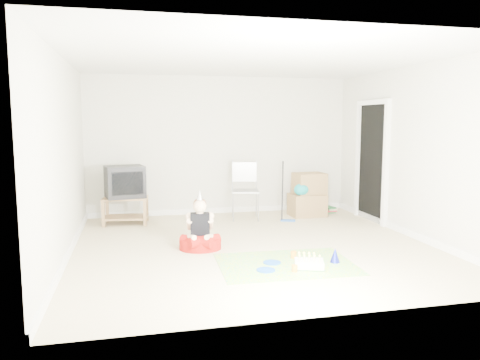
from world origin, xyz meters
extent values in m
plane|color=beige|center=(0.00, 0.00, 0.00)|extent=(5.00, 5.00, 0.00)
cube|color=black|center=(2.48, 1.20, 1.02)|extent=(0.02, 0.90, 2.05)
cube|color=olive|center=(-1.78, 1.88, 0.45)|extent=(0.79, 0.55, 0.03)
cube|color=olive|center=(-1.78, 1.88, 0.12)|extent=(0.79, 0.55, 0.03)
cube|color=olive|center=(-2.15, 1.71, 0.23)|extent=(0.06, 0.06, 0.47)
cube|color=olive|center=(-1.46, 1.64, 0.23)|extent=(0.06, 0.06, 0.47)
cube|color=olive|center=(-2.10, 2.12, 0.23)|extent=(0.06, 0.06, 0.47)
cube|color=olive|center=(-1.42, 2.04, 0.23)|extent=(0.06, 0.06, 0.47)
cube|color=black|center=(-1.78, 1.88, 0.74)|extent=(0.72, 0.63, 0.54)
cube|color=#98989D|center=(0.32, 1.80, 0.51)|extent=(0.55, 0.53, 0.03)
cylinder|color=#98989D|center=(0.10, 1.84, 0.53)|extent=(0.02, 0.02, 1.06)
cylinder|color=#98989D|center=(0.53, 1.77, 0.53)|extent=(0.02, 0.02, 1.06)
cube|color=#977549|center=(1.52, 1.84, 0.21)|extent=(0.64, 0.50, 0.41)
cube|color=#977549|center=(1.57, 1.87, 0.61)|extent=(0.58, 0.48, 0.39)
ellipsoid|color=#0C828A|center=(1.35, 1.69, 0.52)|extent=(0.28, 0.19, 0.22)
cube|color=#2255AD|center=(1.02, 1.46, 0.01)|extent=(0.28, 0.18, 0.03)
cylinder|color=black|center=(1.02, 1.46, 0.54)|extent=(0.14, 0.34, 1.03)
cube|color=#236934|center=(2.06, 2.05, 0.02)|extent=(0.22, 0.28, 0.03)
cube|color=#BD2835|center=(2.06, 2.05, 0.05)|extent=(0.21, 0.27, 0.03)
cube|color=#C8BE8D|center=(2.06, 2.05, 0.08)|extent=(0.22, 0.28, 0.03)
cube|color=#236934|center=(2.06, 2.05, 0.10)|extent=(0.23, 0.28, 0.03)
cylinder|color=#AC160F|center=(-0.76, 0.01, 0.08)|extent=(0.65, 0.65, 0.16)
cube|color=black|center=(-0.76, 0.01, 0.33)|extent=(0.28, 0.18, 0.35)
sphere|color=beige|center=(-0.76, 0.01, 0.60)|extent=(0.21, 0.21, 0.18)
cone|color=silver|center=(-0.76, 0.01, 0.76)|extent=(0.10, 0.10, 0.14)
cube|color=#FC359E|center=(0.18, -0.92, 0.00)|extent=(1.71, 1.27, 0.01)
cube|color=white|center=(0.40, -1.14, 0.05)|extent=(0.41, 0.37, 0.09)
cube|color=#3FB261|center=(0.40, -1.14, 0.01)|extent=(0.41, 0.37, 0.01)
cylinder|color=beige|center=(0.27, -1.15, 0.13)|extent=(0.01, 0.01, 0.07)
cylinder|color=beige|center=(0.33, -1.17, 0.13)|extent=(0.01, 0.01, 0.07)
cylinder|color=beige|center=(0.39, -1.19, 0.13)|extent=(0.01, 0.01, 0.07)
cylinder|color=beige|center=(0.44, -1.21, 0.13)|extent=(0.01, 0.01, 0.07)
cylinder|color=beige|center=(0.50, -1.23, 0.13)|extent=(0.01, 0.01, 0.07)
cylinder|color=beige|center=(0.31, -1.05, 0.13)|extent=(0.01, 0.01, 0.07)
cylinder|color=beige|center=(0.36, -1.07, 0.13)|extent=(0.01, 0.01, 0.07)
cylinder|color=beige|center=(0.42, -1.09, 0.13)|extent=(0.01, 0.01, 0.07)
cylinder|color=beige|center=(0.48, -1.11, 0.13)|extent=(0.01, 0.01, 0.07)
cylinder|color=blue|center=(0.02, -0.86, 0.01)|extent=(0.24, 0.24, 0.01)
cylinder|color=blue|center=(-0.14, -1.12, 0.01)|extent=(0.29, 0.29, 0.01)
cylinder|color=orange|center=(0.36, -0.71, 0.05)|extent=(0.09, 0.09, 0.09)
cylinder|color=orange|center=(0.18, -1.24, 0.05)|extent=(0.09, 0.09, 0.08)
cone|color=#161F9F|center=(0.80, -1.00, 0.10)|extent=(0.16, 0.16, 0.18)
camera|label=1|loc=(-1.63, -6.28, 1.77)|focal=35.00mm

